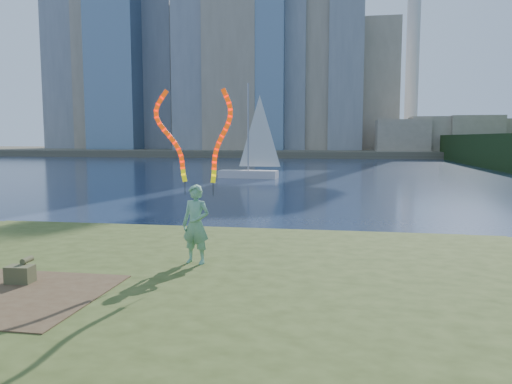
# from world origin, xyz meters

# --- Properties ---
(ground) EXTENTS (320.00, 320.00, 0.00)m
(ground) POSITION_xyz_m (0.00, 0.00, 0.00)
(ground) COLOR #1A2741
(ground) RESTS_ON ground
(grassy_knoll) EXTENTS (20.00, 18.00, 0.80)m
(grassy_knoll) POSITION_xyz_m (0.00, -2.30, 0.34)
(grassy_knoll) COLOR #364518
(grassy_knoll) RESTS_ON ground
(dirt_patch) EXTENTS (3.20, 3.00, 0.02)m
(dirt_patch) POSITION_xyz_m (-2.20, -3.20, 0.81)
(dirt_patch) COLOR #47331E
(dirt_patch) RESTS_ON grassy_knoll
(far_shore) EXTENTS (320.00, 40.00, 1.20)m
(far_shore) POSITION_xyz_m (0.00, 95.00, 0.60)
(far_shore) COLOR #4C4738
(far_shore) RESTS_ON ground
(woman_with_ribbons) EXTENTS (2.05, 0.60, 4.10)m
(woman_with_ribbons) POSITION_xyz_m (0.39, -0.43, 2.20)
(woman_with_ribbons) COLOR #1C7C46
(woman_with_ribbons) RESTS_ON grassy_knoll
(canvas_bag) EXTENTS (0.50, 0.57, 0.46)m
(canvas_bag) POSITION_xyz_m (-2.46, -2.50, 0.99)
(canvas_bag) COLOR #444026
(canvas_bag) RESTS_ON grassy_knoll
(sailboat) EXTENTS (5.52, 1.91, 8.33)m
(sailboat) POSITION_xyz_m (-4.37, 32.48, 1.43)
(sailboat) COLOR beige
(sailboat) RESTS_ON ground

